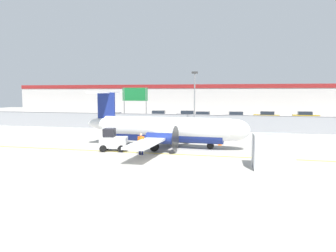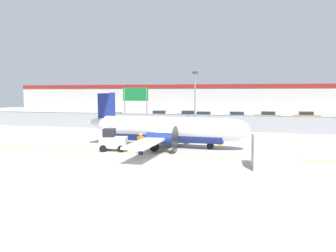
% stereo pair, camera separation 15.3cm
% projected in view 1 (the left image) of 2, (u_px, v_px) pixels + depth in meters
% --- Properties ---
extents(ground_plane, '(140.00, 140.00, 0.01)m').
position_uv_depth(ground_plane, '(169.00, 154.00, 25.86)').
color(ground_plane, '#ADA89E').
extents(perimeter_fence, '(98.00, 0.10, 2.10)m').
position_uv_depth(perimeter_fence, '(198.00, 122.00, 41.21)').
color(perimeter_fence, gray).
rests_on(perimeter_fence, ground).
extents(parking_lot_strip, '(98.00, 17.00, 0.12)m').
position_uv_depth(parking_lot_strip, '(209.00, 122.00, 52.44)').
color(parking_lot_strip, '#38383A').
rests_on(parking_lot_strip, ground).
extents(background_building, '(91.00, 8.10, 6.50)m').
position_uv_depth(background_building, '(219.00, 100.00, 69.98)').
color(background_building, '#BCB7B2').
rests_on(background_building, ground).
extents(commuter_airplane, '(14.92, 16.05, 4.92)m').
position_uv_depth(commuter_airplane, '(168.00, 129.00, 28.83)').
color(commuter_airplane, white).
rests_on(commuter_airplane, ground).
extents(baggage_tug, '(2.48, 1.70, 1.88)m').
position_uv_depth(baggage_tug, '(113.00, 141.00, 27.20)').
color(baggage_tug, silver).
rests_on(baggage_tug, ground).
extents(ground_crew_worker, '(0.55, 0.36, 1.70)m').
position_uv_depth(ground_crew_worker, '(141.00, 143.00, 25.42)').
color(ground_crew_worker, '#191E4C').
rests_on(ground_crew_worker, ground).
extents(cargo_container, '(2.56, 2.19, 2.20)m').
position_uv_depth(cargo_container, '(273.00, 152.00, 20.78)').
color(cargo_container, silver).
rests_on(cargo_container, ground).
extents(traffic_cone_near_left, '(0.36, 0.36, 0.64)m').
position_uv_depth(traffic_cone_near_left, '(147.00, 139.00, 31.78)').
color(traffic_cone_near_left, orange).
rests_on(traffic_cone_near_left, ground).
extents(traffic_cone_near_right, '(0.36, 0.36, 0.64)m').
position_uv_depth(traffic_cone_near_right, '(220.00, 142.00, 30.16)').
color(traffic_cone_near_right, orange).
rests_on(traffic_cone_near_right, ground).
extents(parked_car_0, '(4.22, 2.05, 1.58)m').
position_uv_depth(parked_car_0, '(112.00, 118.00, 51.67)').
color(parked_car_0, navy).
rests_on(parked_car_0, parking_lot_strip).
extents(parked_car_1, '(4.39, 2.44, 1.58)m').
position_uv_depth(parked_car_1, '(158.00, 115.00, 57.20)').
color(parked_car_1, silver).
rests_on(parked_car_1, parking_lot_strip).
extents(parked_car_2, '(4.39, 2.44, 1.58)m').
position_uv_depth(parked_car_2, '(188.00, 115.00, 56.99)').
color(parked_car_2, slate).
rests_on(parked_car_2, parking_lot_strip).
extents(parked_car_3, '(4.21, 2.02, 1.58)m').
position_uv_depth(parked_car_3, '(204.00, 116.00, 54.37)').
color(parked_car_3, gray).
rests_on(parked_car_3, parking_lot_strip).
extents(parked_car_4, '(4.39, 2.45, 1.58)m').
position_uv_depth(parked_car_4, '(235.00, 116.00, 54.09)').
color(parked_car_4, gray).
rests_on(parked_car_4, parking_lot_strip).
extents(parked_car_5, '(4.37, 2.37, 1.58)m').
position_uv_depth(parked_car_5, '(267.00, 116.00, 54.90)').
color(parked_car_5, '#B28C19').
rests_on(parked_car_5, parking_lot_strip).
extents(parked_car_6, '(4.25, 2.10, 1.58)m').
position_uv_depth(parked_car_6, '(305.00, 116.00, 54.59)').
color(parked_car_6, '#B28C19').
rests_on(parked_car_6, parking_lot_strip).
extents(apron_light_pole, '(0.70, 0.30, 7.27)m').
position_uv_depth(apron_light_pole, '(195.00, 97.00, 38.33)').
color(apron_light_pole, slate).
rests_on(apron_light_pole, ground).
extents(highway_sign, '(3.60, 0.14, 5.50)m').
position_uv_depth(highway_sign, '(135.00, 98.00, 44.96)').
color(highway_sign, slate).
rests_on(highway_sign, ground).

